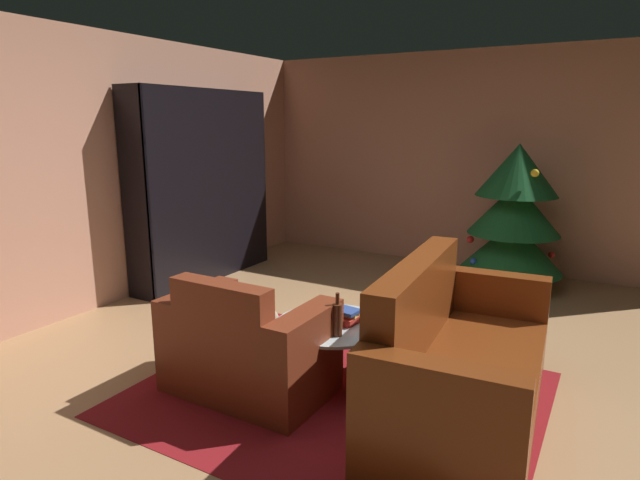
{
  "coord_description": "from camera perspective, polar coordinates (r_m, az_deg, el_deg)",
  "views": [
    {
      "loc": [
        1.62,
        -3.05,
        1.75
      ],
      "look_at": [
        -0.16,
        0.06,
        0.95
      ],
      "focal_mm": 29.72,
      "sensor_mm": 36.0,
      "label": 1
    }
  ],
  "objects": [
    {
      "name": "book_stack_on_table",
      "position": [
        3.61,
        2.53,
        -8.13
      ],
      "size": [
        0.23,
        0.19,
        0.1
      ],
      "color": "red",
      "rests_on": "coffee_table"
    },
    {
      "name": "bottle_on_table",
      "position": [
        3.37,
        1.88,
        -8.48
      ],
      "size": [
        0.06,
        0.06,
        0.28
      ],
      "color": "#522817",
      "rests_on": "coffee_table"
    },
    {
      "name": "armchair_red",
      "position": [
        3.55,
        -7.87,
        -11.59
      ],
      "size": [
        1.05,
        0.67,
        0.81
      ],
      "color": "maroon",
      "rests_on": "ground"
    },
    {
      "name": "couch_red",
      "position": [
        3.33,
        14.51,
        -13.15
      ],
      "size": [
        0.93,
        1.8,
        0.95
      ],
      "color": "maroon",
      "rests_on": "ground"
    },
    {
      "name": "area_rug",
      "position": [
        3.62,
        1.85,
        -16.18
      ],
      "size": [
        2.5,
        2.08,
        0.01
      ],
      "primitive_type": "cube",
      "color": "maroon",
      "rests_on": "ground"
    },
    {
      "name": "bookshelf_unit",
      "position": [
        6.13,
        -11.57,
        5.64
      ],
      "size": [
        0.37,
        1.9,
        2.09
      ],
      "color": "black",
      "rests_on": "ground"
    },
    {
      "name": "decorated_tree",
      "position": [
        5.93,
        20.19,
        2.59
      ],
      "size": [
        1.06,
        1.06,
        1.53
      ],
      "color": "brown",
      "rests_on": "ground"
    },
    {
      "name": "ground_plane",
      "position": [
        3.87,
        1.63,
        -14.22
      ],
      "size": [
        8.08,
        8.08,
        0.0
      ],
      "primitive_type": "plane",
      "color": "#AD8054"
    },
    {
      "name": "wall_back",
      "position": [
        6.66,
        15.75,
        8.21
      ],
      "size": [
        5.37,
        0.06,
        2.57
      ],
      "primitive_type": "cube",
      "color": "tan",
      "rests_on": "ground"
    },
    {
      "name": "wall_left",
      "position": [
        5.27,
        -24.86,
        6.44
      ],
      "size": [
        0.06,
        6.85,
        2.57
      ],
      "primitive_type": "cube",
      "color": "tan",
      "rests_on": "ground"
    },
    {
      "name": "coffee_table",
      "position": [
        3.62,
        1.33,
        -9.45
      ],
      "size": [
        0.77,
        0.77,
        0.42
      ],
      "color": "black",
      "rests_on": "ground"
    }
  ]
}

